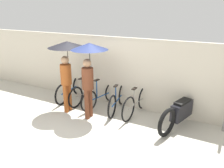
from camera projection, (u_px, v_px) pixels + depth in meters
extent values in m
plane|color=beige|center=(67.00, 131.00, 5.62)|extent=(30.00, 30.00, 0.00)
cube|color=beige|center=(107.00, 70.00, 7.06)|extent=(11.74, 0.12, 2.18)
torus|color=black|center=(78.00, 85.00, 7.95)|extent=(0.12, 0.71, 0.70)
torus|color=black|center=(62.00, 95.00, 7.04)|extent=(0.12, 0.71, 0.70)
cylinder|color=#19478C|center=(71.00, 89.00, 7.50)|extent=(0.12, 1.04, 0.04)
cylinder|color=#19478C|center=(67.00, 84.00, 7.26)|extent=(0.04, 0.04, 0.50)
cube|color=black|center=(66.00, 77.00, 7.17)|extent=(0.11, 0.21, 0.03)
cylinder|color=#19478C|center=(78.00, 77.00, 7.85)|extent=(0.04, 0.04, 0.62)
cylinder|color=#19478C|center=(78.00, 68.00, 7.74)|extent=(0.44, 0.06, 0.03)
torus|color=black|center=(94.00, 88.00, 7.61)|extent=(0.10, 0.69, 0.69)
torus|color=black|center=(76.00, 97.00, 6.84)|extent=(0.10, 0.69, 0.69)
cylinder|color=#A59E93|center=(85.00, 93.00, 7.22)|extent=(0.10, 0.95, 0.04)
cylinder|color=#A59E93|center=(82.00, 87.00, 7.00)|extent=(0.04, 0.04, 0.52)
cube|color=black|center=(81.00, 78.00, 6.91)|extent=(0.10, 0.21, 0.03)
cylinder|color=#A59E93|center=(93.00, 79.00, 7.49)|extent=(0.04, 0.04, 0.69)
cylinder|color=#A59E93|center=(93.00, 69.00, 7.38)|extent=(0.44, 0.06, 0.03)
torus|color=black|center=(112.00, 91.00, 7.35)|extent=(0.19, 0.67, 0.67)
torus|color=black|center=(89.00, 101.00, 6.57)|extent=(0.19, 0.67, 0.67)
cylinder|color=#19478C|center=(101.00, 96.00, 6.96)|extent=(0.27, 1.06, 0.04)
cylinder|color=#19478C|center=(97.00, 89.00, 6.73)|extent=(0.04, 0.04, 0.57)
cube|color=black|center=(97.00, 80.00, 6.63)|extent=(0.13, 0.21, 0.03)
cylinder|color=#19478C|center=(112.00, 82.00, 7.24)|extent=(0.04, 0.04, 0.67)
cylinder|color=#19478C|center=(112.00, 72.00, 7.13)|extent=(0.44, 0.12, 0.03)
torus|color=black|center=(122.00, 94.00, 7.10)|extent=(0.16, 0.69, 0.69)
torus|color=black|center=(112.00, 107.00, 6.19)|extent=(0.16, 0.69, 0.69)
cylinder|color=#19478C|center=(117.00, 100.00, 6.64)|extent=(0.19, 1.01, 0.04)
cylinder|color=#19478C|center=(116.00, 94.00, 6.40)|extent=(0.04, 0.04, 0.50)
cube|color=black|center=(116.00, 86.00, 6.31)|extent=(0.12, 0.21, 0.03)
cylinder|color=#19478C|center=(122.00, 85.00, 7.00)|extent=(0.04, 0.04, 0.61)
cylinder|color=#19478C|center=(122.00, 76.00, 6.90)|extent=(0.44, 0.10, 0.03)
torus|color=black|center=(144.00, 97.00, 6.80)|extent=(0.10, 0.73, 0.73)
torus|color=black|center=(128.00, 109.00, 5.99)|extent=(0.10, 0.73, 0.73)
cylinder|color=#A59E93|center=(137.00, 103.00, 6.39)|extent=(0.12, 1.01, 0.04)
cylinder|color=#A59E93|center=(134.00, 97.00, 6.17)|extent=(0.04, 0.04, 0.49)
cube|color=black|center=(134.00, 89.00, 6.09)|extent=(0.11, 0.21, 0.03)
cylinder|color=#A59E93|center=(144.00, 88.00, 6.69)|extent=(0.04, 0.04, 0.64)
cylinder|color=#A59E93|center=(145.00, 78.00, 6.58)|extent=(0.44, 0.06, 0.03)
cylinder|color=#9E4C1E|center=(66.00, 99.00, 6.51)|extent=(0.13, 0.13, 0.87)
cylinder|color=#9E4C1E|center=(69.00, 97.00, 6.67)|extent=(0.13, 0.13, 0.87)
cylinder|color=#9E4C1E|center=(66.00, 74.00, 6.35)|extent=(0.32, 0.32, 0.59)
sphere|color=tan|center=(65.00, 60.00, 6.21)|extent=(0.23, 0.23, 0.23)
cylinder|color=#332D28|center=(68.00, 60.00, 6.33)|extent=(0.02, 0.02, 0.73)
cone|color=black|center=(67.00, 44.00, 6.19)|extent=(1.10, 1.10, 0.18)
cylinder|color=brown|center=(87.00, 104.00, 6.11)|extent=(0.13, 0.13, 0.88)
cylinder|color=brown|center=(90.00, 102.00, 6.26)|extent=(0.13, 0.13, 0.88)
cylinder|color=brown|center=(88.00, 79.00, 5.95)|extent=(0.32, 0.32, 0.60)
sphere|color=tan|center=(87.00, 63.00, 5.80)|extent=(0.23, 0.23, 0.23)
cylinder|color=#332D28|center=(90.00, 63.00, 5.93)|extent=(0.02, 0.02, 0.73)
cone|color=#19234C|center=(89.00, 46.00, 5.78)|extent=(1.01, 1.01, 0.18)
torus|color=black|center=(194.00, 105.00, 6.26)|extent=(0.31, 0.73, 0.73)
torus|color=black|center=(167.00, 122.00, 5.30)|extent=(0.31, 0.73, 0.73)
cube|color=black|center=(182.00, 110.00, 5.75)|extent=(0.46, 0.83, 0.44)
cube|color=black|center=(183.00, 101.00, 5.67)|extent=(0.37, 0.59, 0.06)
cylinder|color=#B2B2B7|center=(196.00, 87.00, 6.08)|extent=(0.56, 0.20, 0.03)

